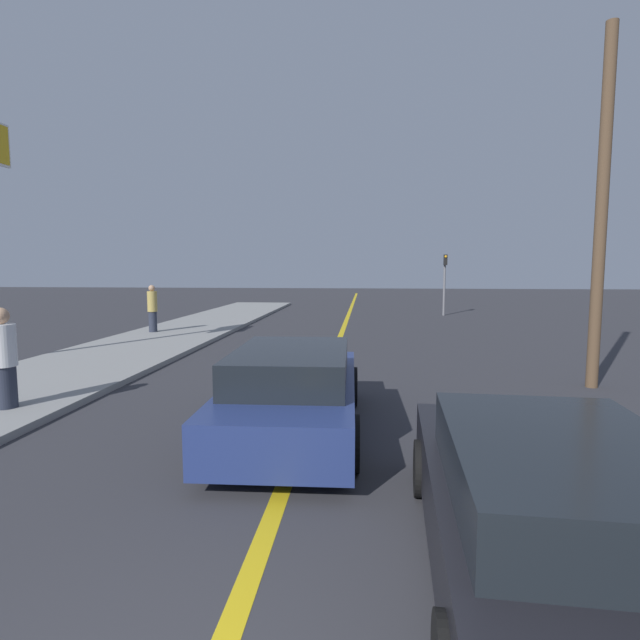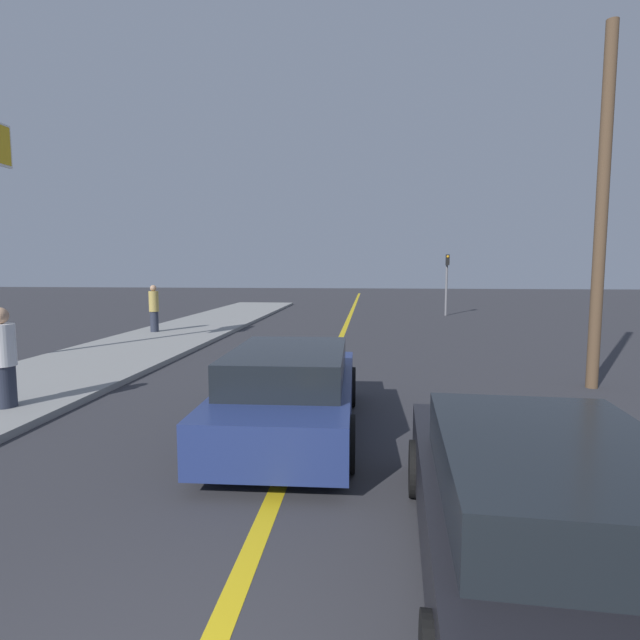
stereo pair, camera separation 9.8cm
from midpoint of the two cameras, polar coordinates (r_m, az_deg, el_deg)
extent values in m
cube|color=gold|center=(19.65, 2.39, -1.37)|extent=(0.20, 60.00, 0.01)
cube|color=gray|center=(19.20, -16.42, -1.60)|extent=(3.75, 32.42, 0.13)
cube|color=black|center=(4.64, 24.00, -20.50)|extent=(2.09, 4.65, 0.64)
cube|color=black|center=(4.22, 25.34, -15.09)|extent=(1.76, 2.59, 0.46)
cylinder|color=black|center=(5.85, 11.34, -16.32)|extent=(0.25, 0.63, 0.62)
cylinder|color=black|center=(6.20, 28.43, -15.63)|extent=(0.25, 0.63, 0.62)
cube|color=navy|center=(7.79, -3.36, -8.89)|extent=(1.98, 4.85, 0.65)
cube|color=black|center=(7.43, -3.66, -5.15)|extent=(1.70, 2.68, 0.48)
cylinder|color=black|center=(9.39, -7.60, -7.38)|extent=(0.24, 0.72, 0.71)
cylinder|color=black|center=(9.21, 3.29, -7.60)|extent=(0.24, 0.72, 0.71)
cylinder|color=black|center=(6.61, -12.78, -13.25)|extent=(0.24, 0.72, 0.71)
cylinder|color=black|center=(6.36, 3.07, -13.90)|extent=(0.24, 0.72, 0.71)
cylinder|color=#282D3D|center=(10.17, -32.55, -6.46)|extent=(0.37, 0.37, 0.72)
cylinder|color=silver|center=(10.06, -32.78, -2.45)|extent=(0.43, 0.43, 0.72)
sphere|color=tan|center=(10.00, -32.95, 0.40)|extent=(0.28, 0.28, 0.28)
cylinder|color=#282D3D|center=(19.66, -18.69, -0.19)|extent=(0.30, 0.30, 0.76)
cylinder|color=tan|center=(19.60, -18.77, 2.02)|extent=(0.35, 0.35, 0.76)
sphere|color=tan|center=(19.58, -18.82, 3.47)|extent=(0.23, 0.23, 0.23)
cylinder|color=slate|center=(27.14, 13.92, 3.88)|extent=(0.12, 0.12, 3.20)
cube|color=black|center=(26.95, 14.05, 6.69)|extent=(0.18, 0.18, 0.55)
sphere|color=orange|center=(26.86, 14.08, 7.04)|extent=(0.14, 0.14, 0.14)
cylinder|color=brown|center=(11.88, 29.28, 10.84)|extent=(0.24, 0.24, 7.36)
camera|label=1|loc=(0.05, -90.21, -0.02)|focal=28.00mm
camera|label=2|loc=(0.05, 89.79, 0.02)|focal=28.00mm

